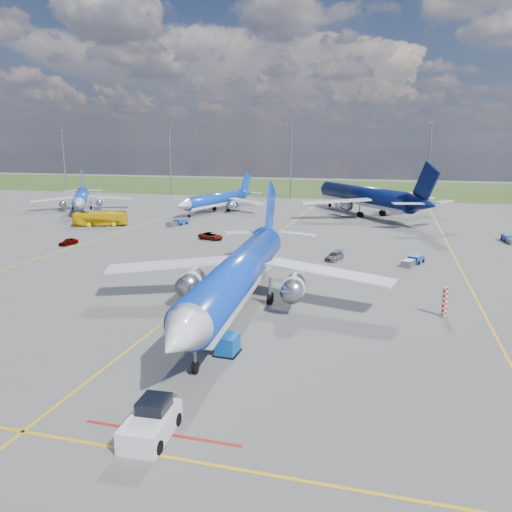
% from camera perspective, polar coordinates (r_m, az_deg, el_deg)
% --- Properties ---
extents(ground, '(400.00, 400.00, 0.00)m').
position_cam_1_polar(ground, '(49.57, -10.09, -7.15)').
color(ground, '#51514F').
rests_on(ground, ground).
extents(grass_strip, '(400.00, 80.00, 0.01)m').
position_cam_1_polar(grass_strip, '(193.78, 9.22, 7.69)').
color(grass_strip, '#2D4719').
rests_on(grass_strip, ground).
extents(taxiway_lines, '(60.25, 160.00, 0.02)m').
position_cam_1_polar(taxiway_lines, '(74.45, -0.91, -0.19)').
color(taxiway_lines, gold).
rests_on(taxiway_lines, ground).
extents(floodlight_masts, '(202.20, 0.50, 22.70)m').
position_cam_1_polar(floodlight_masts, '(152.39, 11.53, 10.98)').
color(floodlight_masts, slate).
rests_on(floodlight_masts, ground).
extents(warning_post, '(0.50, 0.50, 3.00)m').
position_cam_1_polar(warning_post, '(52.56, 20.78, -4.92)').
color(warning_post, red).
rests_on(warning_post, ground).
extents(bg_jet_nw, '(41.39, 44.08, 9.22)m').
position_cam_1_polar(bg_jet_nw, '(133.71, -19.27, 4.90)').
color(bg_jet_nw, '#0D3DC0').
rests_on(bg_jet_nw, ground).
extents(bg_jet_nnw, '(33.10, 38.97, 8.85)m').
position_cam_1_polar(bg_jet_nnw, '(124.73, -4.54, 5.05)').
color(bg_jet_nnw, '#0D3DC0').
rests_on(bg_jet_nnw, ground).
extents(bg_jet_n, '(59.28, 61.83, 12.88)m').
position_cam_1_polar(bg_jet_n, '(122.10, 12.19, 4.64)').
color(bg_jet_n, '#07113E').
rests_on(bg_jet_n, ground).
extents(main_airliner, '(36.14, 45.76, 11.41)m').
position_cam_1_polar(main_airliner, '(51.30, -1.91, -6.25)').
color(main_airliner, '#0D3DC0').
rests_on(main_airliner, ground).
extents(pushback_tug, '(2.56, 6.24, 2.09)m').
position_cam_1_polar(pushback_tug, '(31.26, -11.87, -18.08)').
color(pushback_tug, silver).
rests_on(pushback_tug, ground).
extents(uld_container, '(1.68, 2.06, 1.59)m').
position_cam_1_polar(uld_container, '(41.14, -3.27, -10.03)').
color(uld_container, '#0B46A0').
rests_on(uld_container, ground).
extents(apron_bus, '(11.12, 6.18, 3.04)m').
position_cam_1_polar(apron_bus, '(107.98, -17.36, 4.12)').
color(apron_bus, yellow).
rests_on(apron_bus, ground).
extents(service_car_a, '(2.03, 3.61, 1.16)m').
position_cam_1_polar(service_car_a, '(89.24, -20.66, 1.54)').
color(service_car_a, '#999999').
rests_on(service_car_a, ground).
extents(service_car_b, '(5.04, 3.61, 1.27)m').
position_cam_1_polar(service_car_b, '(88.68, -5.18, 2.29)').
color(service_car_b, '#999999').
rests_on(service_car_b, ground).
extents(service_car_c, '(2.81, 4.41, 1.19)m').
position_cam_1_polar(service_car_c, '(73.84, 8.98, 0.01)').
color(service_car_c, '#999999').
rests_on(service_car_c, ground).
extents(baggage_tug_w, '(3.32, 5.17, 1.14)m').
position_cam_1_polar(baggage_tug_w, '(73.75, 17.55, -0.50)').
color(baggage_tug_w, '#183895').
rests_on(baggage_tug_w, ground).
extents(baggage_tug_c, '(2.99, 5.49, 1.19)m').
position_cam_1_polar(baggage_tug_c, '(104.92, -8.93, 3.78)').
color(baggage_tug_c, '#1A3AA1').
rests_on(baggage_tug_c, ground).
extents(baggage_tug_e, '(1.83, 5.16, 1.13)m').
position_cam_1_polar(baggage_tug_e, '(96.26, 26.96, 1.71)').
color(baggage_tug_e, '#19479B').
rests_on(baggage_tug_e, ground).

